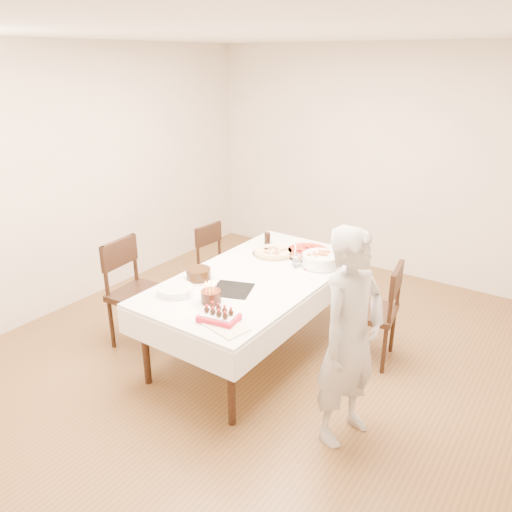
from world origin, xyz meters
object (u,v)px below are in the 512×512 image
Objects in this scene: strawberry_box at (219,317)px; cola_glass at (267,238)px; person at (350,338)px; chair_right_savory at (370,311)px; pizza_white at (274,252)px; pasta_bowl at (321,260)px; taper_candle at (295,252)px; chair_left_dessert at (141,295)px; layer_cake at (199,274)px; pizza_pepperoni at (308,252)px; chair_left_savory at (221,266)px; birthday_cake at (211,292)px; dining_table at (256,313)px.

cola_glass is at bearing 111.44° from strawberry_box.
chair_right_savory is at bearing 27.69° from person.
pasta_bowl is at bearing -0.29° from pizza_white.
chair_left_dessert is at bearing -139.71° from taper_candle.
strawberry_box reaches higher than pizza_white.
pizza_white is at bearing 64.06° from person.
chair_right_savory is at bearing 4.44° from taper_candle.
chair_left_dessert is at bearing -165.77° from layer_cake.
pizza_pepperoni is at bearing -136.53° from chair_left_dessert.
chair_left_savory is 1.12m from layer_cake.
pasta_bowl is (1.22, -0.06, 0.38)m from chair_left_savory.
birthday_cake is at bearing 130.79° from chair_left_savory.
chair_left_dessert is at bearing -130.75° from pizza_pepperoni.
pasta_bowl reaches higher than pizza_pepperoni.
chair_left_dessert is 3.57× the size of strawberry_box.
pizza_white is 0.33m from taper_candle.
taper_candle is at bearing 57.14° from layer_cake.
chair_left_savory is 3.39× the size of taper_candle.
dining_table is at bearing -110.99° from taper_candle.
dining_table is 2.46× the size of chair_left_savory.
person is at bearing -39.92° from cola_glass.
chair_left_savory is at bearing 177.23° from pasta_bowl.
chair_left_dessert is at bearing 165.48° from strawberry_box.
chair_left_dessert is 8.71× the size of cola_glass.
pizza_white is 2.71× the size of birthday_cake.
pizza_pepperoni is at bearing 80.23° from dining_table.
dining_table is 1.07m from chair_left_dessert.
pizza_white is at bearing 160.64° from taper_candle.
chair_left_savory is 1.80m from strawberry_box.
birthday_cake is (-0.11, -1.33, 0.07)m from pizza_pepperoni.
taper_candle is (0.16, 0.40, 0.50)m from dining_table.
chair_right_savory reaches higher than layer_cake.
birthday_cake is (0.15, -1.14, 0.07)m from pizza_white.
pizza_pepperoni is at bearing -1.58° from cola_glass.
dining_table is 0.66m from taper_candle.
layer_cake is at bearing -113.43° from pizza_pepperoni.
cola_glass is 1.65m from strawberry_box.
person is 1.62m from pizza_pepperoni.
chair_left_dessert is 0.65× the size of person.
dining_table is at bearing 151.32° from chair_left_savory.
chair_right_savory reaches higher than cola_glass.
chair_left_savory is 5.52× the size of birthday_cake.
person reaches higher than pizza_white.
cola_glass is at bearing 158.76° from chair_right_savory.
layer_cake is 0.74m from strawberry_box.
dining_table is 0.66m from layer_cake.
dining_table is 1.37× the size of person.
chair_right_savory is 3.47× the size of layer_cake.
chair_left_dessert reaches higher than birthday_cake.
cola_glass is at bearing 178.42° from pizza_pepperoni.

